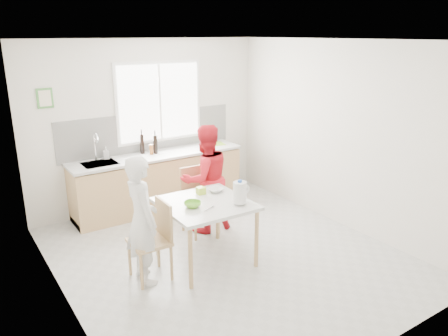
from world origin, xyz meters
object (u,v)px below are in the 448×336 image
(bowl_white, at_px, (215,190))
(bowl_green, at_px, (193,204))
(chair_far, at_px, (198,197))
(milk_jug, at_px, (240,192))
(dining_table, at_px, (205,209))
(chair_left, at_px, (155,236))
(wine_bottle_a, at_px, (142,144))
(person_white, at_px, (142,220))
(wine_bottle_b, at_px, (155,144))
(person_red, at_px, (205,179))

(bowl_white, bearing_deg, bowl_green, -150.48)
(chair_far, distance_m, bowl_white, 0.65)
(chair_far, xyz_separation_m, bowl_white, (-0.06, -0.57, 0.29))
(bowl_green, xyz_separation_m, milk_jug, (0.52, -0.24, 0.12))
(dining_table, xyz_separation_m, chair_left, (-0.68, 0.02, -0.20))
(bowl_green, distance_m, wine_bottle_a, 2.18)
(chair_left, xyz_separation_m, person_white, (-0.14, 0.00, 0.24))
(person_white, relative_size, wine_bottle_b, 5.04)
(chair_far, relative_size, wine_bottle_a, 2.99)
(milk_jug, distance_m, wine_bottle_a, 2.40)
(chair_far, height_order, bowl_white, chair_far)
(person_white, relative_size, wine_bottle_a, 4.73)
(chair_far, bearing_deg, dining_table, -113.05)
(chair_left, distance_m, wine_bottle_b, 2.26)
(chair_left, xyz_separation_m, wine_bottle_b, (0.96, 1.97, 0.56))
(bowl_green, bearing_deg, wine_bottle_a, 81.90)
(bowl_green, relative_size, milk_jug, 0.72)
(person_white, height_order, milk_jug, person_white)
(person_white, height_order, bowl_white, person_white)
(bowl_white, xyz_separation_m, wine_bottle_a, (-0.20, 1.86, 0.26))
(person_white, bearing_deg, bowl_green, -94.59)
(person_white, relative_size, bowl_green, 7.25)
(dining_table, bearing_deg, person_white, 178.56)
(milk_jug, bearing_deg, wine_bottle_b, 92.28)
(person_red, relative_size, wine_bottle_b, 5.23)
(bowl_white, relative_size, wine_bottle_a, 0.64)
(chair_left, height_order, bowl_green, chair_left)
(chair_far, xyz_separation_m, wine_bottle_a, (-0.27, 1.29, 0.55))
(wine_bottle_a, bearing_deg, dining_table, -92.84)
(bowl_white, distance_m, wine_bottle_b, 1.76)
(bowl_green, relative_size, bowl_white, 1.01)
(chair_far, bearing_deg, wine_bottle_a, 103.15)
(dining_table, relative_size, milk_jug, 3.68)
(chair_far, distance_m, person_red, 0.28)
(chair_far, height_order, person_red, person_red)
(wine_bottle_a, bearing_deg, bowl_green, -98.10)
(chair_left, relative_size, bowl_white, 4.54)
(chair_left, xyz_separation_m, milk_jug, (1.00, -0.31, 0.44))
(chair_left, xyz_separation_m, wine_bottle_a, (0.78, 2.08, 0.57))
(chair_left, bearing_deg, person_white, -90.00)
(chair_far, xyz_separation_m, wine_bottle_b, (-0.09, 1.17, 0.54))
(chair_left, xyz_separation_m, bowl_white, (0.99, 0.23, 0.31))
(bowl_white, height_order, wine_bottle_b, wine_bottle_b)
(person_red, bearing_deg, dining_table, 59.74)
(person_red, height_order, bowl_white, person_red)
(milk_jug, height_order, wine_bottle_a, wine_bottle_a)
(chair_far, height_order, milk_jug, milk_jug)
(wine_bottle_b, bearing_deg, dining_table, -98.14)
(dining_table, relative_size, chair_left, 1.13)
(dining_table, xyz_separation_m, milk_jug, (0.32, -0.29, 0.24))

